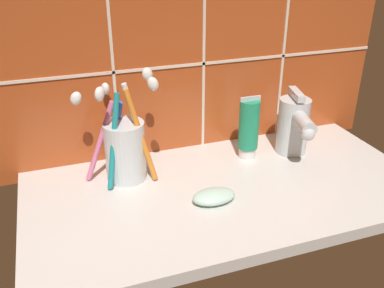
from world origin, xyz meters
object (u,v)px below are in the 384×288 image
toothpaste_tube (249,128)px  soap_bar (214,196)px  toothbrush_cup (125,147)px  sink_faucet (295,125)px

toothpaste_tube → soap_bar: (-11.51, -11.92, -4.85)cm
toothbrush_cup → toothpaste_tube: toothbrush_cup is taller
toothbrush_cup → sink_faucet: bearing=-2.8°
toothpaste_tube → sink_faucet: (8.64, -1.55, 0.03)cm
toothbrush_cup → soap_bar: size_ratio=2.75×
soap_bar → sink_faucet: bearing=27.2°
soap_bar → toothbrush_cup: bearing=133.4°
toothpaste_tube → sink_faucet: bearing=-10.1°
toothbrush_cup → sink_faucet: size_ratio=1.53×
sink_faucet → toothpaste_tube: bearing=-86.2°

